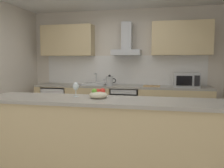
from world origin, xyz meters
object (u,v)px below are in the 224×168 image
(wine_glass, at_px, (76,87))
(oven, at_px, (125,106))
(range_hood, at_px, (127,45))
(kettle, at_px, (110,81))
(sink, at_px, (95,84))
(microwave, at_px, (186,80))
(fruit_bowl, at_px, (98,94))
(chopping_board, at_px, (152,86))
(refrigerator, at_px, (58,104))

(wine_glass, bearing_deg, oven, 83.29)
(range_hood, bearing_deg, kettle, -154.86)
(sink, distance_m, wine_glass, 2.33)
(wine_glass, bearing_deg, microwave, 55.79)
(fruit_bowl, bearing_deg, range_hood, 90.78)
(oven, relative_size, chopping_board, 2.35)
(microwave, relative_size, fruit_bowl, 2.27)
(oven, xyz_separation_m, wine_glass, (-0.27, -2.27, 0.66))
(range_hood, relative_size, fruit_bowl, 3.27)
(microwave, height_order, fruit_bowl, microwave)
(sink, height_order, range_hood, range_hood)
(kettle, relative_size, chopping_board, 0.85)
(sink, bearing_deg, chopping_board, -1.57)
(kettle, xyz_separation_m, fruit_bowl, (0.38, -2.29, 0.03))
(chopping_board, bearing_deg, refrigerator, 179.44)
(sink, xyz_separation_m, range_hood, (0.70, 0.12, 0.86))
(range_hood, relative_size, wine_glass, 4.05)
(sink, bearing_deg, refrigerator, -179.12)
(sink, relative_size, chopping_board, 1.47)
(microwave, bearing_deg, range_hood, 172.88)
(oven, bearing_deg, microwave, -1.27)
(refrigerator, height_order, range_hood, range_hood)
(oven, height_order, refrigerator, oven)
(refrigerator, relative_size, chopping_board, 2.50)
(kettle, bearing_deg, sink, 172.75)
(oven, distance_m, microwave, 1.39)
(wine_glass, bearing_deg, refrigerator, 120.26)
(oven, bearing_deg, range_hood, 90.00)
(refrigerator, relative_size, fruit_bowl, 3.86)
(fruit_bowl, bearing_deg, sink, 107.42)
(oven, xyz_separation_m, microwave, (1.26, -0.03, 0.59))
(kettle, distance_m, range_hood, 0.87)
(refrigerator, distance_m, wine_glass, 2.72)
(sink, relative_size, kettle, 1.73)
(chopping_board, bearing_deg, range_hood, 164.79)
(microwave, relative_size, kettle, 1.73)
(range_hood, distance_m, fruit_bowl, 2.57)
(chopping_board, bearing_deg, microwave, -0.34)
(refrigerator, height_order, wine_glass, wine_glass)
(sink, relative_size, wine_glass, 2.81)
(kettle, xyz_separation_m, chopping_board, (0.91, 0.01, -0.09))
(kettle, height_order, wine_glass, wine_glass)
(chopping_board, bearing_deg, fruit_bowl, -102.99)
(microwave, bearing_deg, kettle, -179.79)
(kettle, bearing_deg, microwave, 0.21)
(microwave, bearing_deg, sink, 178.86)
(oven, xyz_separation_m, refrigerator, (-1.59, -0.00, -0.03))
(fruit_bowl, bearing_deg, oven, 90.82)
(kettle, distance_m, chopping_board, 0.92)
(microwave, bearing_deg, fruit_bowl, -118.13)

